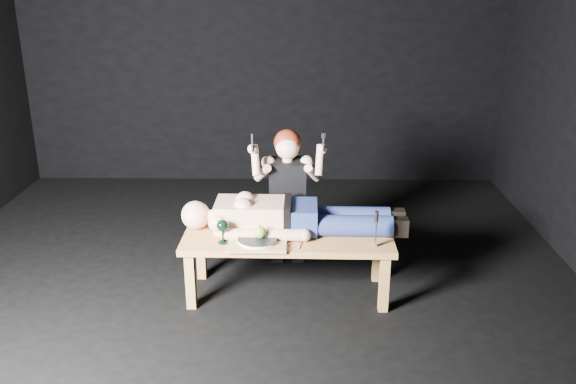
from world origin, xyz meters
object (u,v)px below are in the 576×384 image
Objects in this scene: table at (288,265)px; carving_knife at (376,229)px; lying_man at (294,213)px; serving_tray at (257,243)px; goblet at (223,231)px; kneeling_woman at (287,195)px.

carving_knife is (0.58, -0.17, 0.35)m from table.
lying_man is at bearing 64.99° from table.
serving_tray is 1.55× the size of carving_knife.
table is 5.74× the size of carving_knife.
goblet is (-0.48, -0.22, -0.05)m from lying_man.
lying_man is 3.64× the size of serving_tray.
table is 0.35m from serving_tray.
carving_knife reaches higher than goblet.
goblet is (-0.42, -0.63, -0.03)m from kneeling_woman.
lying_man is 8.49× the size of goblet.
serving_tray is (-0.19, -0.65, -0.10)m from kneeling_woman.
table is at bearing -115.01° from lying_man.
carving_knife is (0.59, -0.67, 0.01)m from kneeling_woman.
kneeling_woman is at bearing 92.11° from table.
kneeling_woman is 6.75× the size of goblet.
kneeling_woman is 0.69m from serving_tray.
table is 0.70m from carving_knife.
carving_knife is at bearing -15.82° from table.
kneeling_woman is at bearing 98.62° from lying_man.
serving_tray is (-0.25, -0.25, -0.12)m from lying_man.
goblet is at bearing 174.52° from serving_tray.
table is 0.60m from kneeling_woman.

